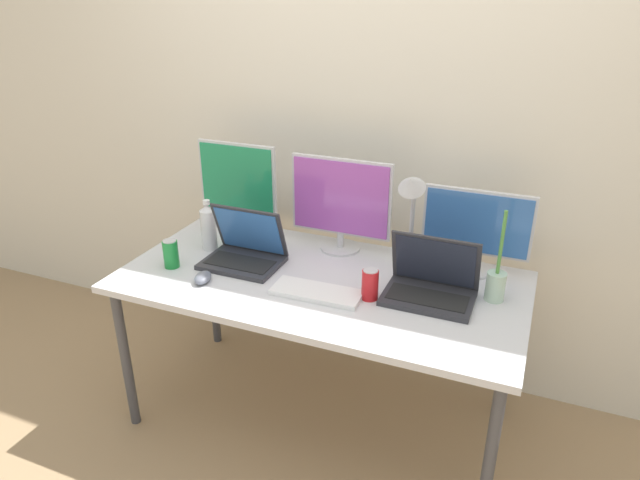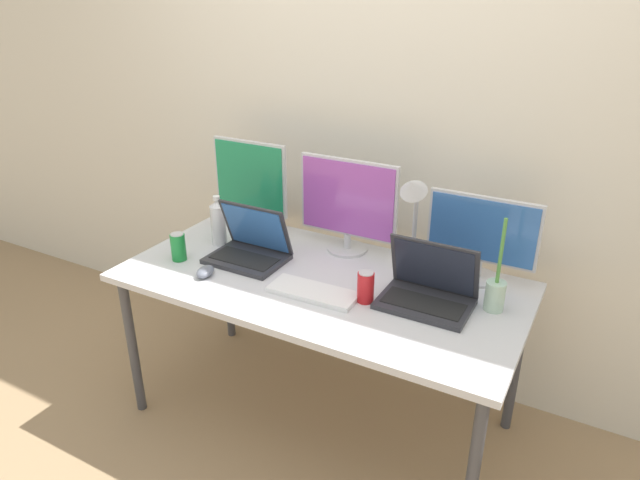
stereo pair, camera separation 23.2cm
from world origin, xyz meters
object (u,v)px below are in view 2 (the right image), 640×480
soda_can_near_keyboard (366,287)px  bamboo_vase (495,293)px  work_desk (320,291)px  laptop_secondary (428,289)px  water_bottle (218,222)px  mouse_by_keyboard (205,272)px  desk_lamp (412,208)px  monitor_center (348,203)px  monitor_left (251,183)px  monitor_right (482,235)px  keyboard_main (313,292)px  soda_can_by_laptop (178,247)px  laptop_silver (250,247)px

soda_can_near_keyboard → bamboo_vase: bamboo_vase is taller
work_desk → bamboo_vase: bearing=8.5°
laptop_secondary → water_bottle: bearing=177.3°
work_desk → mouse_by_keyboard: 0.49m
mouse_by_keyboard → desk_lamp: 0.91m
mouse_by_keyboard → soda_can_near_keyboard: (0.68, 0.14, 0.04)m
bamboo_vase → laptop_secondary: bearing=-163.2°
monitor_center → water_bottle: (-0.56, -0.23, -0.12)m
monitor_left → monitor_right: bearing=0.8°
keyboard_main → bamboo_vase: size_ratio=0.97×
monitor_left → water_bottle: bearing=-99.7°
mouse_by_keyboard → monitor_center: bearing=38.5°
monitor_left → monitor_center: (0.53, 0.01, -0.01)m
keyboard_main → soda_can_by_laptop: 0.68m
water_bottle → bamboo_vase: bamboo_vase is taller
work_desk → monitor_right: size_ratio=3.74×
monitor_right → laptop_silver: monitor_right is taller
work_desk → monitor_left: 0.70m
mouse_by_keyboard → laptop_silver: bearing=59.6°
laptop_silver → laptop_secondary: size_ratio=0.96×
keyboard_main → water_bottle: bearing=160.1°
monitor_left → keyboard_main: monitor_left is taller
laptop_silver → work_desk: bearing=-3.0°
work_desk → laptop_silver: bearing=177.0°
laptop_secondary → soda_can_by_laptop: laptop_secondary is taller
monitor_center → soda_can_near_keyboard: bearing=-55.0°
monitor_center → soda_can_by_laptop: monitor_center is taller
monitor_left → monitor_right: 1.13m
soda_can_by_laptop → monitor_left: bearing=78.5°
monitor_left → soda_can_by_laptop: 0.49m
laptop_secondary → desk_lamp: size_ratio=0.74×
water_bottle → monitor_right: bearing=11.4°
keyboard_main → water_bottle: size_ratio=1.51×
work_desk → soda_can_by_laptop: 0.67m
water_bottle → laptop_silver: bearing=-15.8°
laptop_secondary → mouse_by_keyboard: 0.93m
monitor_left → keyboard_main: bearing=-35.9°
keyboard_main → bamboo_vase: (0.66, 0.23, 0.06)m
laptop_secondary → soda_can_by_laptop: (-1.10, -0.17, 0.01)m
laptop_silver → water_bottle: size_ratio=1.40×
monitor_center → monitor_right: bearing=0.9°
keyboard_main → bamboo_vase: 0.70m
desk_lamp → monitor_left: bearing=171.1°
soda_can_by_laptop → bamboo_vase: 1.36m
bamboo_vase → desk_lamp: bearing=170.6°
soda_can_near_keyboard → soda_can_by_laptop: same height
soda_can_near_keyboard → soda_can_by_laptop: (-0.89, -0.07, 0.00)m
laptop_silver → laptop_secondary: (0.83, 0.01, -0.00)m
laptop_silver → laptop_secondary: 0.83m
soda_can_near_keyboard → desk_lamp: desk_lamp is taller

